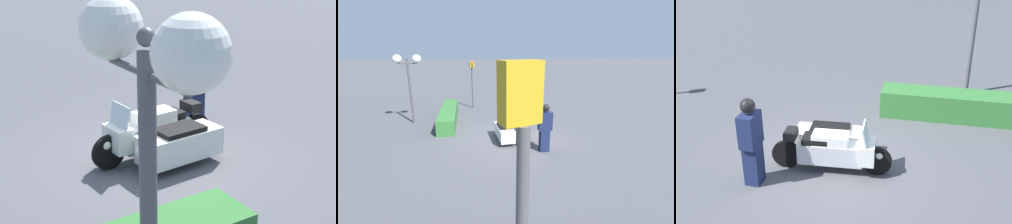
% 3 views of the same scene
% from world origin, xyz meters
% --- Properties ---
extents(ground_plane, '(160.00, 160.00, 0.00)m').
position_xyz_m(ground_plane, '(0.00, 0.00, 0.00)').
color(ground_plane, '#4C4C51').
extents(police_motorcycle, '(2.59, 1.22, 1.15)m').
position_xyz_m(police_motorcycle, '(0.02, 0.07, 0.46)').
color(police_motorcycle, black).
rests_on(police_motorcycle, ground).
extents(officer_rider, '(0.33, 0.52, 1.88)m').
position_xyz_m(officer_rider, '(-1.43, -1.01, 0.99)').
color(officer_rider, '#192347').
rests_on(officer_rider, ground).
extents(twin_lamp_post, '(0.44, 1.37, 3.59)m').
position_xyz_m(twin_lamp_post, '(3.06, 4.77, 2.99)').
color(twin_lamp_post, '#4C4C51').
rests_on(twin_lamp_post, ground).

